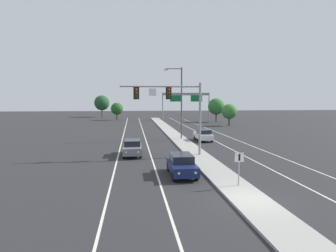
{
  "coord_description": "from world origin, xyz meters",
  "views": [
    {
      "loc": [
        -6.49,
        -15.51,
        5.73
      ],
      "look_at": [
        -3.2,
        12.12,
        3.2
      ],
      "focal_mm": 31.78,
      "sensor_mm": 36.0,
      "label": 1
    }
  ],
  "objects_px": {
    "tree_far_left_a": "(117,109)",
    "median_sign_post": "(239,164)",
    "car_oncoming_navy": "(182,165)",
    "car_receding_white": "(203,135)",
    "tree_far_right_a": "(229,112)",
    "tree_far_right_c": "(216,106)",
    "car_oncoming_grey": "(132,147)",
    "highway_sign_gantry": "(186,97)",
    "tree_far_left_c": "(102,103)",
    "overhead_signal_mast": "(174,103)",
    "street_lamp_median": "(180,99)"
  },
  "relations": [
    {
      "from": "car_oncoming_navy",
      "to": "highway_sign_gantry",
      "type": "bearing_deg",
      "value": 79.43
    },
    {
      "from": "car_oncoming_navy",
      "to": "tree_far_left_a",
      "type": "xyz_separation_m",
      "value": [
        -7.87,
        60.29,
        2.29
      ]
    },
    {
      "from": "street_lamp_median",
      "to": "car_oncoming_navy",
      "type": "relative_size",
      "value": 2.23
    },
    {
      "from": "highway_sign_gantry",
      "to": "tree_far_right_c",
      "type": "distance_m",
      "value": 11.02
    },
    {
      "from": "highway_sign_gantry",
      "to": "tree_far_left_a",
      "type": "xyz_separation_m",
      "value": [
        -18.95,
        0.94,
        -3.05
      ]
    },
    {
      "from": "car_oncoming_navy",
      "to": "tree_far_left_a",
      "type": "distance_m",
      "value": 60.85
    },
    {
      "from": "car_oncoming_grey",
      "to": "car_receding_white",
      "type": "xyz_separation_m",
      "value": [
        9.67,
        9.51,
        0.0
      ]
    },
    {
      "from": "car_oncoming_grey",
      "to": "tree_far_right_a",
      "type": "distance_m",
      "value": 37.68
    },
    {
      "from": "car_oncoming_grey",
      "to": "tree_far_right_a",
      "type": "xyz_separation_m",
      "value": [
        20.63,
        31.45,
        2.25
      ]
    },
    {
      "from": "car_oncoming_navy",
      "to": "car_oncoming_grey",
      "type": "xyz_separation_m",
      "value": [
        -3.68,
        8.41,
        0.0
      ]
    },
    {
      "from": "car_receding_white",
      "to": "tree_far_left_a",
      "type": "relative_size",
      "value": 0.94
    },
    {
      "from": "car_oncoming_grey",
      "to": "highway_sign_gantry",
      "type": "xyz_separation_m",
      "value": [
        14.76,
        50.94,
        5.34
      ]
    },
    {
      "from": "street_lamp_median",
      "to": "tree_far_left_c",
      "type": "height_order",
      "value": "street_lamp_median"
    },
    {
      "from": "tree_far_left_a",
      "to": "tree_far_right_a",
      "type": "relative_size",
      "value": 1.01
    },
    {
      "from": "car_receding_white",
      "to": "tree_far_left_c",
      "type": "relative_size",
      "value": 0.65
    },
    {
      "from": "street_lamp_median",
      "to": "tree_far_right_a",
      "type": "relative_size",
      "value": 2.12
    },
    {
      "from": "street_lamp_median",
      "to": "car_receding_white",
      "type": "height_order",
      "value": "street_lamp_median"
    },
    {
      "from": "overhead_signal_mast",
      "to": "tree_far_left_c",
      "type": "distance_m",
      "value": 69.16
    },
    {
      "from": "tree_far_right_a",
      "to": "car_oncoming_navy",
      "type": "bearing_deg",
      "value": -113.04
    },
    {
      "from": "car_receding_white",
      "to": "highway_sign_gantry",
      "type": "distance_m",
      "value": 42.08
    },
    {
      "from": "tree_far_left_c",
      "to": "tree_far_right_a",
      "type": "height_order",
      "value": "tree_far_left_c"
    },
    {
      "from": "median_sign_post",
      "to": "tree_far_right_a",
      "type": "height_order",
      "value": "tree_far_right_a"
    },
    {
      "from": "street_lamp_median",
      "to": "highway_sign_gantry",
      "type": "distance_m",
      "value": 40.32
    },
    {
      "from": "median_sign_post",
      "to": "street_lamp_median",
      "type": "bearing_deg",
      "value": 90.29
    },
    {
      "from": "car_oncoming_grey",
      "to": "tree_far_right_a",
      "type": "height_order",
      "value": "tree_far_right_a"
    },
    {
      "from": "car_oncoming_grey",
      "to": "highway_sign_gantry",
      "type": "relative_size",
      "value": 0.34
    },
    {
      "from": "tree_far_left_c",
      "to": "car_oncoming_grey",
      "type": "bearing_deg",
      "value": -81.74
    },
    {
      "from": "highway_sign_gantry",
      "to": "tree_far_left_c",
      "type": "bearing_deg",
      "value": 147.3
    },
    {
      "from": "overhead_signal_mast",
      "to": "highway_sign_gantry",
      "type": "xyz_separation_m",
      "value": [
        10.6,
        52.08,
        0.8
      ]
    },
    {
      "from": "car_receding_white",
      "to": "street_lamp_median",
      "type": "bearing_deg",
      "value": 146.99
    },
    {
      "from": "overhead_signal_mast",
      "to": "tree_far_right_c",
      "type": "height_order",
      "value": "overhead_signal_mast"
    },
    {
      "from": "highway_sign_gantry",
      "to": "overhead_signal_mast",
      "type": "bearing_deg",
      "value": -101.5
    },
    {
      "from": "tree_far_left_c",
      "to": "car_receding_white",
      "type": "bearing_deg",
      "value": -71.29
    },
    {
      "from": "tree_far_right_a",
      "to": "tree_far_right_c",
      "type": "xyz_separation_m",
      "value": [
        0.15,
        10.56,
        0.82
      ]
    },
    {
      "from": "overhead_signal_mast",
      "to": "car_oncoming_navy",
      "type": "height_order",
      "value": "overhead_signal_mast"
    },
    {
      "from": "overhead_signal_mast",
      "to": "car_receding_white",
      "type": "bearing_deg",
      "value": 62.64
    },
    {
      "from": "car_receding_white",
      "to": "tree_far_right_c",
      "type": "relative_size",
      "value": 0.76
    },
    {
      "from": "median_sign_post",
      "to": "car_oncoming_navy",
      "type": "distance_m",
      "value": 4.81
    },
    {
      "from": "tree_far_right_c",
      "to": "tree_far_right_a",
      "type": "bearing_deg",
      "value": -90.81
    },
    {
      "from": "median_sign_post",
      "to": "tree_far_right_a",
      "type": "bearing_deg",
      "value": 72.37
    },
    {
      "from": "car_receding_white",
      "to": "car_oncoming_navy",
      "type": "bearing_deg",
      "value": -108.48
    },
    {
      "from": "median_sign_post",
      "to": "tree_far_left_c",
      "type": "relative_size",
      "value": 0.32
    },
    {
      "from": "median_sign_post",
      "to": "car_receding_white",
      "type": "relative_size",
      "value": 0.49
    },
    {
      "from": "car_oncoming_grey",
      "to": "street_lamp_median",
      "type": "bearing_deg",
      "value": 59.56
    },
    {
      "from": "car_receding_white",
      "to": "tree_far_left_a",
      "type": "distance_m",
      "value": 44.64
    },
    {
      "from": "highway_sign_gantry",
      "to": "tree_far_right_c",
      "type": "height_order",
      "value": "highway_sign_gantry"
    },
    {
      "from": "tree_far_left_a",
      "to": "median_sign_post",
      "type": "bearing_deg",
      "value": -80.2
    },
    {
      "from": "car_oncoming_navy",
      "to": "tree_far_left_c",
      "type": "bearing_deg",
      "value": 100.09
    },
    {
      "from": "median_sign_post",
      "to": "car_oncoming_grey",
      "type": "height_order",
      "value": "median_sign_post"
    },
    {
      "from": "street_lamp_median",
      "to": "tree_far_left_a",
      "type": "xyz_separation_m",
      "value": [
        -10.91,
        40.45,
        -2.68
      ]
    }
  ]
}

